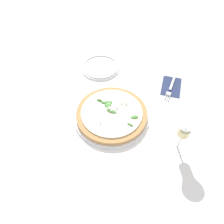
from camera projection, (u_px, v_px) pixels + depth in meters
ground_plane at (109, 115)px, 0.97m from camera, size 6.00×6.00×0.00m
pizza_arugula_main at (112, 114)px, 0.96m from camera, size 0.33×0.33×0.05m
wine_glass at (185, 129)px, 0.77m from camera, size 0.08×0.08×0.18m
napkin at (171, 86)px, 1.09m from camera, size 0.16×0.13×0.01m
fork at (171, 86)px, 1.08m from camera, size 0.20×0.05×0.00m
side_plate_white at (100, 67)px, 1.17m from camera, size 0.20×0.20×0.02m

